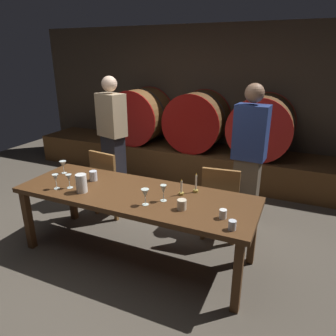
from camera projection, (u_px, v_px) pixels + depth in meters
name	position (u px, v px, depth m)	size (l,w,h in m)	color
ground_plane	(124.00, 245.00, 3.49)	(8.69, 8.69, 0.00)	#4C443A
back_wall	(206.00, 100.00, 5.56)	(6.68, 0.24, 2.48)	#473A2D
barrel_shelf	(195.00, 161.00, 5.43)	(6.02, 0.90, 0.50)	brown
wine_barrel_left	(141.00, 116.00, 5.58)	(0.95, 0.79, 0.95)	brown
wine_barrel_center	(197.00, 121.00, 5.17)	(0.95, 0.79, 0.95)	#513319
wine_barrel_right	(262.00, 126.00, 4.78)	(0.95, 0.79, 0.95)	#513319
dining_table	(135.00, 199.00, 3.11)	(2.41, 0.82, 0.72)	#4C2D16
chair_left	(109.00, 180.00, 4.01)	(0.45, 0.45, 0.88)	brown
chair_right	(221.00, 199.00, 3.48)	(0.44, 0.44, 0.88)	brown
guest_left	(113.00, 139.00, 4.35)	(0.43, 0.34, 1.74)	black
guest_right	(249.00, 154.00, 3.73)	(0.40, 0.27, 1.71)	brown
candle_left	(181.00, 191.00, 3.02)	(0.05, 0.05, 0.17)	olive
candle_right	(196.00, 187.00, 3.07)	(0.05, 0.05, 0.21)	olive
pitcher	(81.00, 183.00, 3.07)	(0.11, 0.11, 0.18)	white
wine_glass_far_left	(63.00, 165.00, 3.55)	(0.08, 0.08, 0.15)	silver
wine_glass_left	(56.00, 178.00, 3.13)	(0.06, 0.06, 0.16)	silver
wine_glass_center	(69.00, 178.00, 3.15)	(0.06, 0.06, 0.15)	silver
wine_glass_right	(145.00, 194.00, 2.80)	(0.07, 0.07, 0.15)	silver
wine_glass_far_right	(163.00, 190.00, 2.87)	(0.06, 0.06, 0.16)	silver
cup_far_left	(93.00, 176.00, 3.36)	(0.08, 0.08, 0.11)	silver
cup_center_left	(182.00, 205.00, 2.74)	(0.08, 0.08, 0.09)	beige
cup_center_right	(223.00, 214.00, 2.59)	(0.06, 0.06, 0.08)	white
cup_far_right	(232.00, 225.00, 2.42)	(0.06, 0.06, 0.08)	silver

